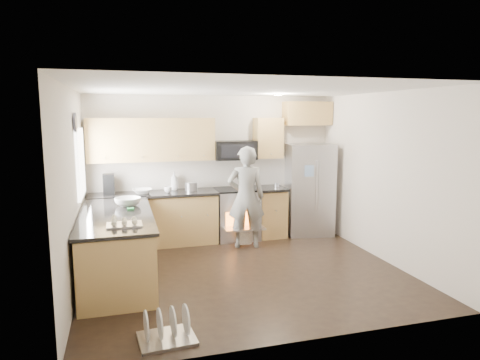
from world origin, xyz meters
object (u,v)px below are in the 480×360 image
object	(u,v)px
stove_range	(236,202)
dish_rack	(167,332)
refrigerator	(309,189)
person	(246,197)

from	to	relation	value
stove_range	dish_rack	xyz separation A→B (m)	(-1.63, -3.30, -0.58)
stove_range	refrigerator	distance (m)	1.43
person	dish_rack	distance (m)	3.32
stove_range	person	world-z (taller)	stove_range
person	dish_rack	world-z (taller)	person
refrigerator	dish_rack	xyz separation A→B (m)	(-3.05, -3.25, -0.76)
person	stove_range	bearing A→B (deg)	-75.99
stove_range	dish_rack	bearing A→B (deg)	-116.32
stove_range	dish_rack	distance (m)	3.73
stove_range	dish_rack	world-z (taller)	stove_range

